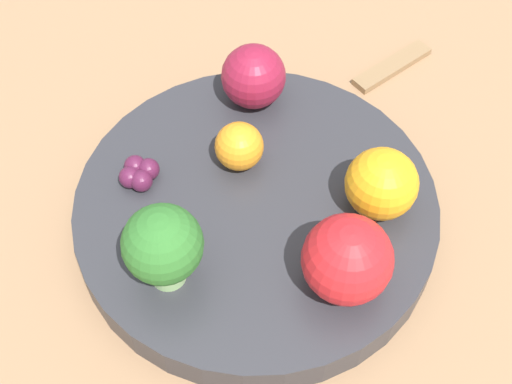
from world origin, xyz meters
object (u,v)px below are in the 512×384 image
at_px(orange_front, 382,184).
at_px(spoon, 392,66).
at_px(apple_red, 347,259).
at_px(grape_cluster, 139,173).
at_px(orange_back, 243,145).
at_px(broccoli, 163,246).
at_px(bowl, 256,211).
at_px(apple_green, 253,76).

distance_m(orange_front, spoon, 0.17).
xyz_separation_m(apple_red, grape_cluster, (-0.12, -0.10, -0.02)).
xyz_separation_m(apple_red, orange_back, (-0.11, -0.03, -0.01)).
bearing_deg(orange_front, broccoli, -87.17).
bearing_deg(bowl, spoon, 124.52).
bearing_deg(apple_red, bowl, -158.04).
xyz_separation_m(bowl, orange_front, (0.03, 0.08, 0.04)).
xyz_separation_m(grape_cluster, spoon, (-0.07, 0.23, -0.03)).
bearing_deg(bowl, apple_green, 162.13).
bearing_deg(orange_back, bowl, -4.39).
height_order(apple_green, spoon, apple_green).
height_order(apple_green, orange_front, same).
bearing_deg(bowl, orange_back, 175.61).
height_order(apple_red, orange_front, apple_red).
bearing_deg(apple_red, orange_front, 136.35).
xyz_separation_m(apple_red, apple_green, (-0.17, -0.00, -0.00)).
relative_size(grape_cluster, spoon, 0.38).
height_order(bowl, orange_back, orange_back).
height_order(orange_back, spoon, orange_back).
distance_m(grape_cluster, spoon, 0.24).
height_order(bowl, spoon, bowl).
height_order(bowl, apple_red, apple_red).
height_order(grape_cluster, spoon, grape_cluster).
relative_size(broccoli, apple_green, 1.32).
height_order(bowl, broccoli, broccoli).
relative_size(apple_red, orange_back, 1.64).
bearing_deg(broccoli, orange_back, 134.68).
height_order(orange_back, grape_cluster, orange_back).
relative_size(apple_red, grape_cluster, 1.92).
height_order(broccoli, spoon, broccoli).
height_order(orange_front, grape_cluster, orange_front).
bearing_deg(apple_green, bowl, -17.87).
relative_size(orange_front, orange_back, 1.41).
height_order(orange_front, orange_back, orange_front).
bearing_deg(orange_front, apple_green, -158.57).
distance_m(bowl, apple_red, 0.09).
relative_size(orange_front, spoon, 0.62).
xyz_separation_m(bowl, orange_back, (-0.04, 0.00, 0.03)).
distance_m(orange_back, grape_cluster, 0.08).
xyz_separation_m(broccoli, grape_cluster, (-0.08, 0.00, -0.03)).
distance_m(orange_front, orange_back, 0.10).
xyz_separation_m(bowl, apple_red, (0.08, 0.03, 0.04)).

